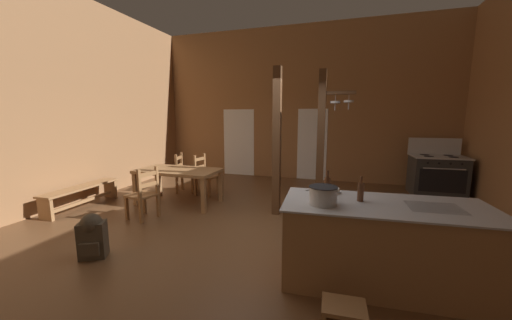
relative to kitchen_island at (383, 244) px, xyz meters
The scene contains 20 objects.
ground_plane 2.00m from the kitchen_island, 155.10° to the left, with size 9.05×9.22×0.10m, color brown.
wall_back 5.66m from the kitchen_island, 109.02° to the left, with size 9.05×0.14×4.37m, color #93663F.
wall_left 6.25m from the kitchen_island, behind, with size 0.14×9.22×4.37m, color #93663F.
glazed_door_back_left 6.22m from the kitchen_island, 125.73° to the left, with size 1.00×0.01×2.05m, color white.
glazed_panel_back_right 5.23m from the kitchen_island, 104.99° to the left, with size 0.84×0.01×2.05m, color white.
kitchen_island is the anchor object (origin of this frame).
stove_range 4.55m from the kitchen_island, 68.72° to the left, with size 1.17×0.86×1.32m.
support_post_with_pot_rack 2.74m from the kitchen_island, 109.75° to the left, with size 0.68×0.20×2.72m.
support_post_center 2.62m from the kitchen_island, 131.77° to the left, with size 0.14×0.14×2.72m.
step_stool 1.08m from the kitchen_island, 112.26° to the right, with size 0.37×0.30×0.30m.
dining_table 4.19m from the kitchen_island, 153.92° to the left, with size 1.71×0.91×0.74m.
ladderback_chair_near_window 4.45m from the kitchen_island, 143.45° to the left, with size 0.49×0.49×0.95m.
ladderback_chair_by_post 3.95m from the kitchen_island, 167.31° to the left, with size 0.52×0.52×0.95m.
ladderback_chair_at_table_end 4.96m from the kitchen_island, 146.82° to the left, with size 0.53×0.53×0.95m.
bench_along_left_wall 5.60m from the kitchen_island, 169.58° to the left, with size 0.42×1.65×0.44m.
backpack 3.59m from the kitchen_island, behind, with size 0.39×0.38×0.60m.
stockpot_on_counter 0.88m from the kitchen_island, 161.83° to the right, with size 0.37×0.30×0.20m.
mixing_bowl_on_counter 0.81m from the kitchen_island, 154.53° to the left, with size 0.19×0.19×0.07m.
bottle_tall_on_counter 0.85m from the kitchen_island, behind, with size 0.07×0.07×0.33m.
bottle_short_on_counter 0.62m from the kitchen_island, behind, with size 0.07×0.07×0.28m.
Camera 1 is at (1.30, -4.01, 1.85)m, focal length 19.72 mm.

